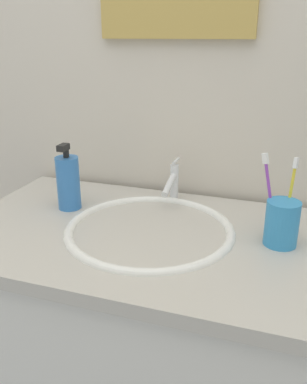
{
  "coord_description": "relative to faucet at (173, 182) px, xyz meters",
  "views": [
    {
      "loc": [
        0.32,
        -0.85,
        1.3
      ],
      "look_at": [
        0.02,
        0.04,
        0.94
      ],
      "focal_mm": 38.63,
      "sensor_mm": 36.0,
      "label": 1
    }
  ],
  "objects": [
    {
      "name": "tiled_wall_back",
      "position": [
        -0.02,
        0.11,
        0.29
      ],
      "size": [
        2.12,
        0.04,
        2.4
      ],
      "primitive_type": "cube",
      "color": "beige",
      "rests_on": "ground"
    },
    {
      "name": "vanity_counter",
      "position": [
        -0.02,
        -0.21,
        -0.48
      ],
      "size": [
        0.92,
        0.56,
        0.85
      ],
      "color": "silver",
      "rests_on": "ground"
    },
    {
      "name": "sink_basin",
      "position": [
        0.0,
        -0.2,
        -0.1
      ],
      "size": [
        0.42,
        0.42,
        0.12
      ],
      "color": "white",
      "rests_on": "vanity_counter"
    },
    {
      "name": "faucet",
      "position": [
        0.0,
        0.0,
        0.0
      ],
      "size": [
        0.02,
        0.14,
        0.12
      ],
      "color": "silver",
      "rests_on": "sink_basin"
    },
    {
      "name": "toothbrush_cup",
      "position": [
        0.31,
        -0.17,
        -0.01
      ],
      "size": [
        0.08,
        0.08,
        0.11
      ],
      "primitive_type": "cylinder",
      "color": "#338CCC",
      "rests_on": "vanity_counter"
    },
    {
      "name": "toothbrush_yellow",
      "position": [
        0.32,
        -0.14,
        0.06
      ],
      "size": [
        0.02,
        0.04,
        0.19
      ],
      "color": "yellow",
      "rests_on": "toothbrush_cup"
    },
    {
      "name": "toothbrush_purple",
      "position": [
        0.27,
        -0.16,
        0.06
      ],
      "size": [
        0.06,
        0.03,
        0.2
      ],
      "color": "purple",
      "rests_on": "toothbrush_cup"
    },
    {
      "name": "soap_dispenser",
      "position": [
        -0.26,
        -0.14,
        0.02
      ],
      "size": [
        0.06,
        0.06,
        0.18
      ],
      "color": "#3372BF",
      "rests_on": "vanity_counter"
    }
  ]
}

